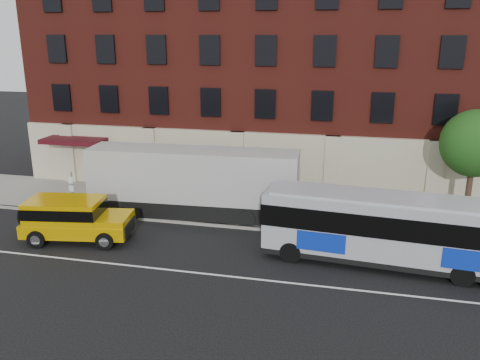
% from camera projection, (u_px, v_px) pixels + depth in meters
% --- Properties ---
extents(ground, '(120.00, 120.00, 0.00)m').
position_uv_depth(ground, '(176.00, 276.00, 21.74)').
color(ground, black).
rests_on(ground, ground).
extents(sidewalk, '(60.00, 6.00, 0.15)m').
position_uv_depth(sidewalk, '(227.00, 207.00, 30.12)').
color(sidewalk, '#9C998E').
rests_on(sidewalk, ground).
extents(kerb, '(60.00, 0.25, 0.15)m').
position_uv_depth(kerb, '(213.00, 225.00, 27.32)').
color(kerb, '#9C998E').
rests_on(kerb, ground).
extents(lane_line, '(60.00, 0.12, 0.01)m').
position_uv_depth(lane_line, '(179.00, 271.00, 22.20)').
color(lane_line, white).
rests_on(lane_line, ground).
extents(building, '(30.00, 12.10, 15.00)m').
position_uv_depth(building, '(254.00, 71.00, 35.38)').
color(building, maroon).
rests_on(building, sidewalk).
extents(sign_pole, '(0.30, 0.20, 2.50)m').
position_uv_depth(sign_pole, '(72.00, 190.00, 28.89)').
color(sign_pole, slate).
rests_on(sign_pole, ground).
extents(street_tree, '(3.60, 3.60, 6.20)m').
position_uv_depth(street_tree, '(476.00, 146.00, 26.43)').
color(street_tree, '#39261C').
rests_on(street_tree, sidewalk).
extents(city_bus, '(12.12, 3.59, 3.27)m').
position_uv_depth(city_bus, '(397.00, 228.00, 22.24)').
color(city_bus, '#AFAFB9').
rests_on(city_bus, ground).
extents(yellow_suv, '(5.79, 3.12, 2.16)m').
position_uv_depth(yellow_suv, '(72.00, 217.00, 25.22)').
color(yellow_suv, '#D69F00').
rests_on(yellow_suv, ground).
extents(shipping_container, '(11.95, 3.03, 3.95)m').
position_uv_depth(shipping_container, '(193.00, 184.00, 28.23)').
color(shipping_container, black).
rests_on(shipping_container, ground).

